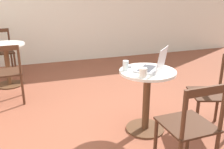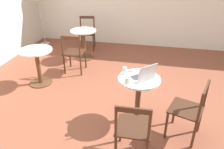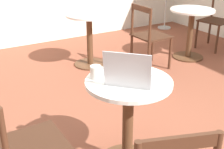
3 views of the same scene
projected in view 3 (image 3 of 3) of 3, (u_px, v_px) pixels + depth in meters
The scene contains 11 objects.
ground_plane at pixel (133, 136), 2.93m from camera, with size 16.00×16.00×0.00m, color brown.
cafe_table_near at pixel (128, 109), 2.38m from camera, with size 0.65×0.65×0.75m.
cafe_table_mid at pixel (191, 25), 4.66m from camera, with size 0.65×0.65×0.75m.
cafe_table_far at pixel (89, 31), 4.38m from camera, with size 0.65×0.65×0.75m.
chair_near_left at pixel (25, 149), 2.01m from camera, with size 0.45×0.45×0.90m.
chair_mid_left at pixel (149, 37), 4.28m from camera, with size 0.45×0.45×0.90m.
chair_mid_right at pixel (216, 21), 5.10m from camera, with size 0.51×0.51×0.90m.
laptop at pixel (130, 77), 2.21m from camera, with size 0.44×0.44×0.27m.
mouse at pixel (137, 66), 2.48m from camera, with size 0.06×0.10×0.03m.
mug at pixel (96, 72), 2.29m from camera, with size 0.12×0.08×0.10m.
drinking_glass at pixel (122, 61), 2.48m from camera, with size 0.07×0.07×0.11m.
Camera 3 is at (-1.41, -2.01, 1.71)m, focal length 50.00 mm.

